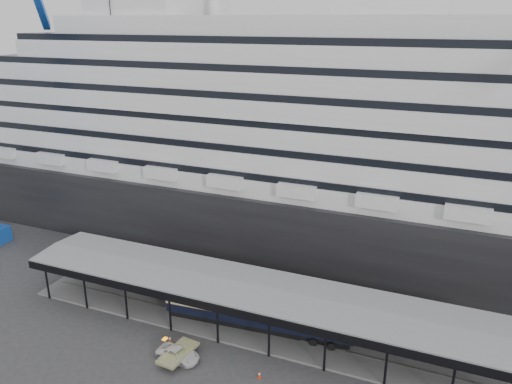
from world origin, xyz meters
The scene contains 7 objects.
ground centered at (0.00, 0.00, 0.00)m, with size 200.00×200.00×0.00m, color #323234.
cruise_ship centered at (0.05, 32.00, 18.35)m, with size 130.00×30.00×43.90m.
platform_canopy centered at (0.00, 5.00, 2.36)m, with size 56.00×9.18×5.30m.
port_truck centered at (-5.34, -3.10, 0.63)m, with size 2.08×4.52×1.26m, color silver.
pullman_carriage centered at (0.10, 5.00, 2.55)m, with size 21.44×4.42×20.90m.
traffic_cone_left centered at (-7.60, -1.01, 0.37)m, with size 0.50×0.50×0.74m.
traffic_cone_mid centered at (3.22, -2.47, 0.34)m, with size 0.44×0.44×0.69m.
Camera 1 is at (17.96, -38.79, 32.53)m, focal length 35.00 mm.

